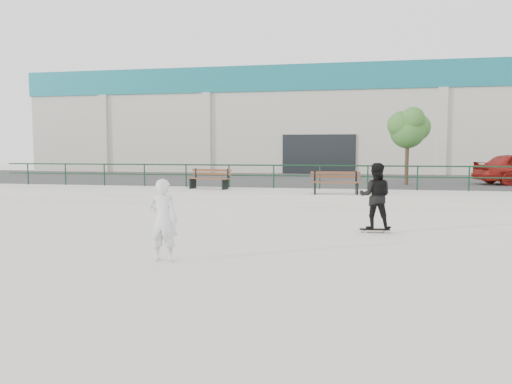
% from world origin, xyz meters
% --- Properties ---
extents(ground, '(120.00, 120.00, 0.00)m').
position_xyz_m(ground, '(0.00, 0.00, 0.00)').
color(ground, white).
rests_on(ground, ground).
extents(ledge, '(30.00, 3.00, 0.50)m').
position_xyz_m(ledge, '(0.00, 9.50, 0.25)').
color(ledge, '#AEAA9F').
rests_on(ledge, ground).
extents(parking_strip, '(60.00, 14.00, 0.50)m').
position_xyz_m(parking_strip, '(0.00, 18.00, 0.25)').
color(parking_strip, '#303030').
rests_on(parking_strip, ground).
extents(railing, '(28.00, 0.06, 1.03)m').
position_xyz_m(railing, '(-0.00, 10.80, 1.24)').
color(railing, '#12321E').
rests_on(railing, ledge).
extents(commercial_building, '(44.20, 16.33, 8.00)m').
position_xyz_m(commercial_building, '(-0.00, 31.99, 4.58)').
color(commercial_building, '#BCB8A8').
rests_on(commercial_building, ground).
extents(bench_left, '(1.94, 0.90, 0.86)m').
position_xyz_m(bench_left, '(-3.64, 9.91, 0.93)').
color(bench_left, brown).
rests_on(bench_left, ledge).
extents(bench_right, '(1.93, 0.76, 0.87)m').
position_xyz_m(bench_right, '(1.76, 8.47, 0.93)').
color(bench_right, brown).
rests_on(bench_right, ledge).
extents(tree, '(2.05, 1.83, 3.65)m').
position_xyz_m(tree, '(4.91, 14.08, 3.24)').
color(tree, '#493A24').
rests_on(tree, parking_strip).
extents(skateboard, '(0.80, 0.31, 0.09)m').
position_xyz_m(skateboard, '(3.01, 2.84, 0.07)').
color(skateboard, black).
rests_on(skateboard, ground).
extents(standing_skater, '(0.90, 0.73, 1.75)m').
position_xyz_m(standing_skater, '(3.01, 2.84, 0.97)').
color(standing_skater, black).
rests_on(standing_skater, skateboard).
extents(seated_skater, '(0.60, 0.40, 1.63)m').
position_xyz_m(seated_skater, '(-1.20, -1.45, 0.82)').
color(seated_skater, silver).
rests_on(seated_skater, ground).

